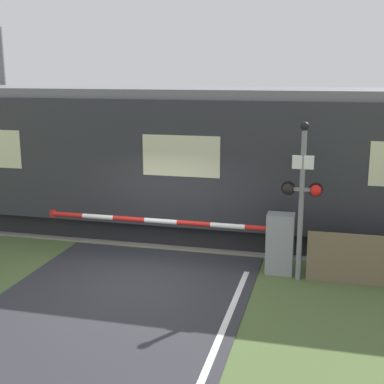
{
  "coord_description": "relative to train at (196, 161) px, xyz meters",
  "views": [
    {
      "loc": [
        3.78,
        -10.28,
        4.44
      ],
      "look_at": [
        0.74,
        1.78,
        1.61
      ],
      "focal_mm": 50.0,
      "sensor_mm": 36.0,
      "label": 1
    }
  ],
  "objects": [
    {
      "name": "ground_plane",
      "position": [
        -0.37,
        -3.7,
        -2.04
      ],
      "size": [
        80.0,
        80.0,
        0.0
      ],
      "primitive_type": "plane",
      "color": "#4C6033"
    },
    {
      "name": "track_bed",
      "position": [
        -0.37,
        0.0,
        -2.02
      ],
      "size": [
        36.0,
        3.2,
        0.13
      ],
      "color": "gray",
      "rests_on": "ground_plane"
    },
    {
      "name": "train",
      "position": [
        0.0,
        0.0,
        0.0
      ],
      "size": [
        19.44,
        3.17,
        4.0
      ],
      "color": "black",
      "rests_on": "ground_plane"
    },
    {
      "name": "crossing_barrier",
      "position": [
        2.1,
        -2.51,
        -1.31
      ],
      "size": [
        5.94,
        0.44,
        1.37
      ],
      "color": "gray",
      "rests_on": "ground_plane"
    },
    {
      "name": "signal_post",
      "position": [
        2.97,
        -2.81,
        -0.1
      ],
      "size": [
        0.87,
        0.26,
        3.43
      ],
      "color": "gray",
      "rests_on": "ground_plane"
    },
    {
      "name": "catenary_pole",
      "position": [
        -7.02,
        1.83,
        1.02
      ],
      "size": [
        0.2,
        1.9,
        5.83
      ],
      "color": "slate",
      "rests_on": "ground_plane"
    }
  ]
}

